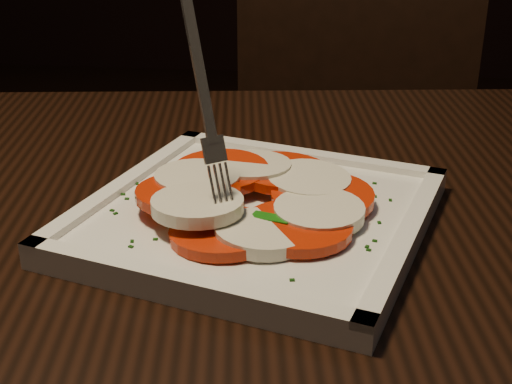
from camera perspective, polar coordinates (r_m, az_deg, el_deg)
The scene contains 5 objects.
table at distance 0.62m, azimuth -3.83°, elevation -11.70°, with size 1.29×0.94×0.75m.
chair at distance 1.24m, azimuth 6.94°, elevation 1.62°, with size 0.47×0.47×0.93m.
plate at distance 0.57m, azimuth 0.00°, elevation -2.04°, with size 0.26×0.26×0.01m, color white.
caprese_salad at distance 0.57m, azimuth 0.00°, elevation -0.37°, with size 0.23×0.20×0.03m.
fork at distance 0.53m, azimuth -4.56°, elevation 7.99°, with size 0.02×0.06×0.15m, color white, non-canonical shape.
Camera 1 is at (-0.05, -0.79, 1.01)m, focal length 50.00 mm.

